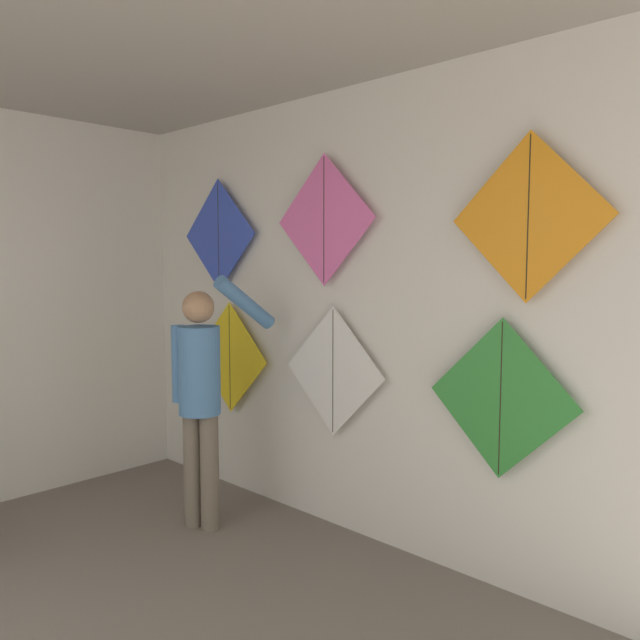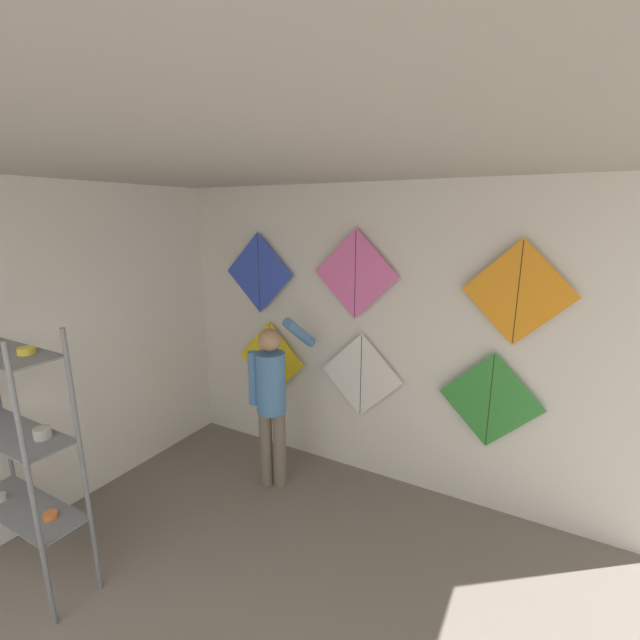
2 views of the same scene
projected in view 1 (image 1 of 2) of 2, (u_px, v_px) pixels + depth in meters
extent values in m
cube|color=silver|center=(343.00, 314.00, 4.00)|extent=(4.88, 0.06, 2.80)
cylinder|color=#726656|center=(193.00, 469.00, 4.08)|extent=(0.12, 0.12, 0.76)
cylinder|color=#726656|center=(210.00, 472.00, 4.02)|extent=(0.12, 0.12, 0.76)
cylinder|color=#4C7FB7|center=(199.00, 370.00, 3.99)|extent=(0.27, 0.27, 0.57)
sphere|color=tan|center=(198.00, 307.00, 3.95)|extent=(0.20, 0.20, 0.20)
cylinder|color=#4C7FB7|center=(179.00, 364.00, 4.06)|extent=(0.09, 0.09, 0.50)
cylinder|color=#4C7FB7|center=(245.00, 303.00, 4.03)|extent=(0.09, 0.47, 0.37)
cube|color=yellow|center=(230.00, 357.00, 4.69)|extent=(0.83, 0.01, 0.83)
cylinder|color=black|center=(230.00, 357.00, 4.69)|extent=(0.01, 0.01, 0.79)
cube|color=white|center=(333.00, 371.00, 3.97)|extent=(0.83, 0.01, 0.83)
cylinder|color=black|center=(333.00, 371.00, 3.97)|extent=(0.01, 0.01, 0.79)
cube|color=#338C38|center=(501.00, 399.00, 3.17)|extent=(0.83, 0.01, 0.83)
cylinder|color=black|center=(501.00, 399.00, 3.17)|extent=(0.01, 0.01, 0.79)
cube|color=blue|center=(219.00, 235.00, 4.69)|extent=(0.83, 0.01, 0.83)
cylinder|color=black|center=(219.00, 235.00, 4.69)|extent=(0.01, 0.01, 0.79)
cube|color=pink|center=(324.00, 220.00, 3.93)|extent=(0.83, 0.01, 0.83)
cylinder|color=black|center=(324.00, 220.00, 3.93)|extent=(0.01, 0.01, 0.79)
cube|color=orange|center=(529.00, 218.00, 3.01)|extent=(0.83, 0.01, 0.83)
cylinder|color=black|center=(528.00, 217.00, 3.01)|extent=(0.01, 0.01, 0.79)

